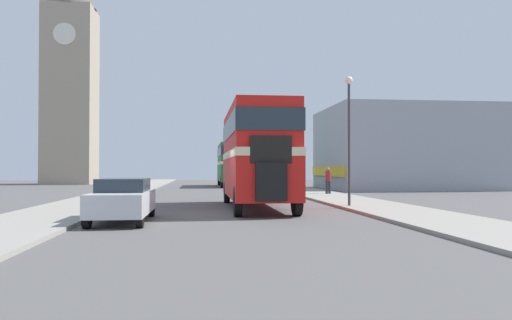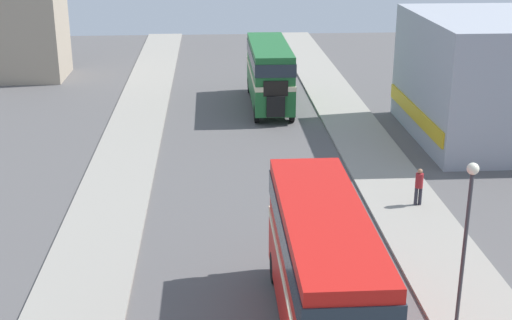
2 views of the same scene
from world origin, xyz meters
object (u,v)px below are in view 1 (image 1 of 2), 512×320
Objects in this scene: bus_distant at (232,161)px; church_tower at (71,58)px; double_decker_bus at (256,150)px; car_parked_near at (123,199)px; street_lamp at (349,121)px; pedestrian_walking at (328,179)px.

church_tower is (-18.22, 9.85, 12.15)m from bus_distant.
car_parked_near is (-5.07, -5.19, -1.88)m from double_decker_bus.
street_lamp reaches higher than bus_distant.
street_lamp is (9.28, 4.81, 3.20)m from car_parked_near.
car_parked_near is 0.77× the size of street_lamp.
double_decker_bus is 1.66× the size of street_lamp.
car_parked_near is at bearing -152.58° from street_lamp.
street_lamp is (4.20, -0.37, 1.32)m from double_decker_bus.
pedestrian_walking is at bearing -49.58° from church_tower.
street_lamp is (-1.77, -10.52, 2.85)m from pedestrian_walking.
pedestrian_walking reaches higher than car_parked_near.
church_tower reaches higher than double_decker_bus.
church_tower reaches higher than bus_distant.
car_parked_near is 0.16× the size of church_tower.
pedestrian_walking is at bearing 54.22° from car_parked_near.
bus_distant reaches higher than car_parked_near.
bus_distant is 0.34× the size of church_tower.
car_parked_near is at bearing -134.38° from double_decker_bus.
double_decker_bus is 5.61× the size of pedestrian_walking.
street_lamp is 0.20× the size of church_tower.
pedestrian_walking is 11.04m from street_lamp.
bus_distant is at bearing 106.65° from pedestrian_walking.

